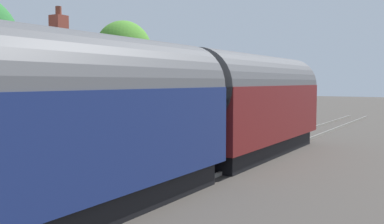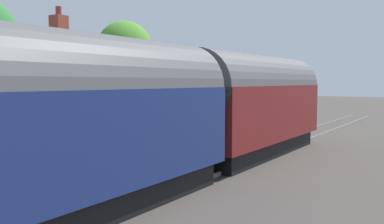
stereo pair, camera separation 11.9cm
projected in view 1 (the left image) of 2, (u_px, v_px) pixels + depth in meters
ground_plane at (204, 163)px, 16.63m from camera, size 160.00×160.00×0.00m
platform at (119, 144)px, 18.87m from camera, size 32.00×6.64×0.84m
platform_edge_coping at (178, 139)px, 17.19m from camera, size 32.00×0.36×0.02m
rail_near at (241, 165)px, 15.78m from camera, size 52.00×0.08×0.14m
rail_far at (208, 162)px, 16.53m from camera, size 52.00×0.08×0.14m
train at (200, 110)px, 14.49m from camera, size 19.00×2.73×4.32m
station_building at (103, 101)px, 19.61m from camera, size 8.10×4.08×5.37m
bench_mid_platform at (220, 114)px, 24.06m from camera, size 1.40×0.45×0.88m
bench_platform_end at (231, 112)px, 25.85m from camera, size 1.42×0.49×0.88m
planter_edge_near at (185, 112)px, 25.98m from camera, size 0.62×0.62×0.93m
tree_mid_background at (124, 50)px, 30.61m from camera, size 4.29×3.86×7.52m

